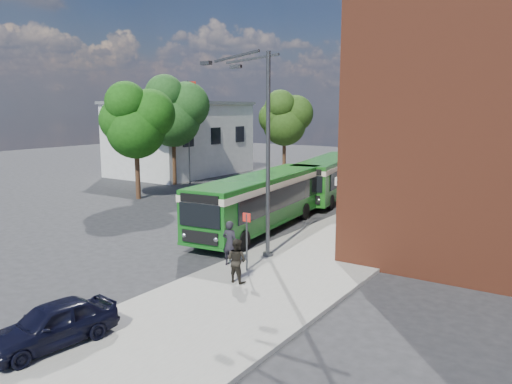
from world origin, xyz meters
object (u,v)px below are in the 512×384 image
Objects in this scene: bus_rear at (328,174)px; parked_car at (52,324)px; street_lamp at (261,151)px; bus_front at (262,197)px.

parked_car is at bearing -81.33° from bus_rear.
street_lamp is 6.16m from bus_front.
bus_front reaches higher than parked_car.
bus_rear is (-3.94, 15.11, -2.96)m from street_lamp.
bus_rear is at bearing 104.60° from street_lamp.
street_lamp is at bearing 97.49° from parked_car.
bus_front is 1.07× the size of bus_rear.
parked_car is (3.90, -25.59, -1.07)m from bus_rear.
bus_front is 10.60m from bus_rear.
street_lamp reaches higher than bus_rear.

